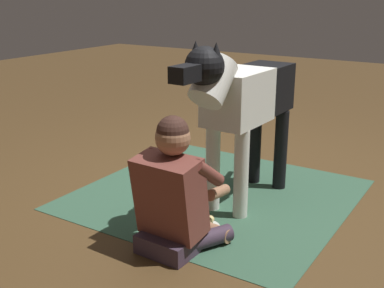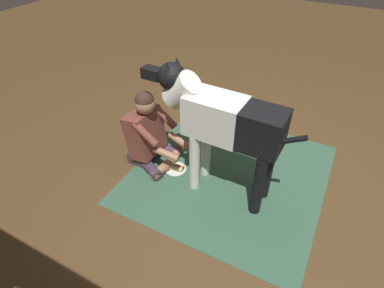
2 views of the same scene
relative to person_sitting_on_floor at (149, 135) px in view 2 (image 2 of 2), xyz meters
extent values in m
plane|color=#4D371D|center=(-1.01, -0.16, -0.35)|extent=(15.70, 15.70, 0.00)
cube|color=#335842|center=(-0.86, -0.20, -0.35)|extent=(1.92, 1.98, 0.01)
cube|color=#3E2F40|center=(0.09, 0.00, -0.29)|extent=(0.25, 0.35, 0.12)
cylinder|color=#3E2F40|center=(-0.08, -0.15, -0.29)|extent=(0.41, 0.26, 0.11)
cylinder|color=#A26F51|center=(-0.23, -0.08, -0.29)|extent=(0.11, 0.36, 0.09)
cylinder|color=#3E2F40|center=(-0.07, 0.16, -0.29)|extent=(0.41, 0.28, 0.11)
cylinder|color=#A26F51|center=(-0.22, 0.09, -0.29)|extent=(0.13, 0.37, 0.09)
cube|color=brown|center=(0.05, 0.00, 0.01)|extent=(0.30, 0.41, 0.52)
cylinder|color=brown|center=(-0.10, -0.17, 0.16)|extent=(0.29, 0.09, 0.24)
cylinder|color=#A26F51|center=(-0.30, -0.11, -0.05)|extent=(0.28, 0.12, 0.12)
cylinder|color=brown|center=(-0.09, 0.18, 0.16)|extent=(0.29, 0.09, 0.24)
cylinder|color=#A26F51|center=(-0.29, 0.14, -0.05)|extent=(0.28, 0.10, 0.12)
sphere|color=#A26F51|center=(0.02, 0.00, 0.37)|extent=(0.21, 0.21, 0.21)
sphere|color=#3E251E|center=(0.02, 0.00, 0.41)|extent=(0.19, 0.19, 0.19)
cylinder|color=silver|center=(-0.61, 0.14, -0.03)|extent=(0.10, 0.10, 0.64)
cylinder|color=silver|center=(-0.62, -0.09, -0.03)|extent=(0.10, 0.10, 0.64)
cylinder|color=black|center=(-1.26, 0.16, -0.03)|extent=(0.10, 0.10, 0.64)
cylinder|color=black|center=(-1.26, -0.07, -0.03)|extent=(0.10, 0.10, 0.64)
cube|color=silver|center=(-0.75, 0.03, 0.48)|extent=(0.52, 0.35, 0.37)
cube|color=black|center=(-1.14, 0.04, 0.48)|extent=(0.45, 0.33, 0.35)
cylinder|color=silver|center=(-0.42, 0.02, 0.64)|extent=(0.37, 0.24, 0.37)
sphere|color=black|center=(-0.32, 0.01, 0.75)|extent=(0.25, 0.25, 0.25)
cube|color=black|center=(-0.11, 0.00, 0.73)|extent=(0.19, 0.12, 0.10)
cone|color=black|center=(-0.33, 0.09, 0.84)|extent=(0.09, 0.09, 0.11)
cone|color=black|center=(-0.33, -0.06, 0.84)|extent=(0.09, 0.09, 0.11)
cylinder|color=black|center=(-1.38, 0.05, 0.44)|extent=(0.33, 0.06, 0.22)
cylinder|color=silver|center=(-0.32, 0.01, -0.35)|extent=(0.23, 0.23, 0.01)
cylinder|color=#DDC37B|center=(-0.31, -0.01, -0.32)|extent=(0.18, 0.07, 0.05)
cylinder|color=#DDC37B|center=(-0.32, 0.03, -0.32)|extent=(0.18, 0.07, 0.05)
cylinder|color=brown|center=(-0.32, 0.01, -0.31)|extent=(0.19, 0.06, 0.04)
camera|label=1|loc=(2.29, 1.58, 1.21)|focal=46.43mm
camera|label=2|loc=(-1.64, 2.15, 1.95)|focal=29.28mm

